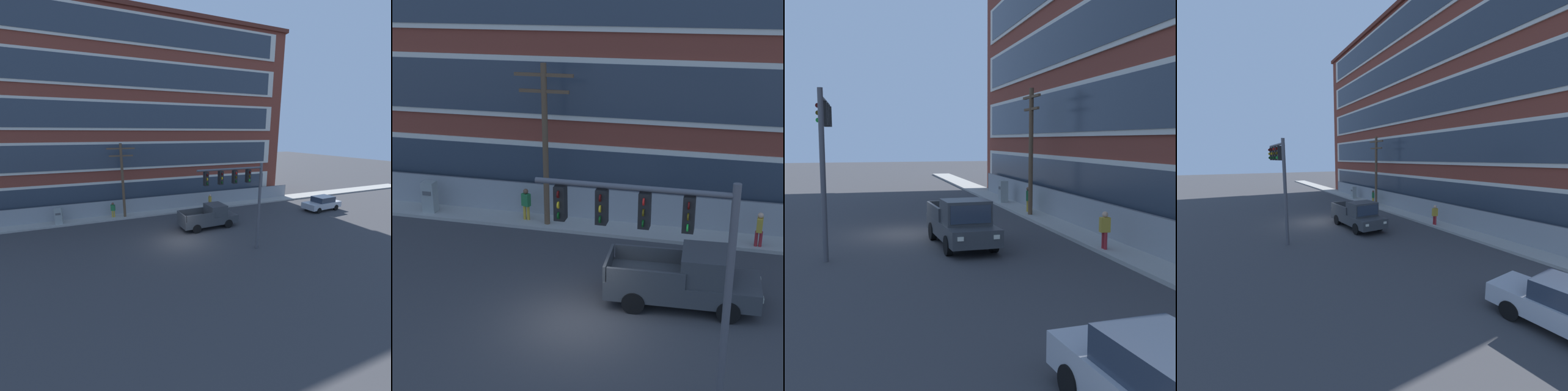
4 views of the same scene
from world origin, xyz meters
The scene contains 9 objects.
ground_plane centered at (0.00, 0.00, 0.00)m, with size 160.00×160.00×0.00m, color #38383A.
sidewalk_building_side centered at (0.00, 8.24, 0.08)m, with size 80.00×2.18×0.16m, color #9E9B93.
chain_link_fence centered at (0.21, 8.77, 0.87)m, with size 35.16×0.06×1.71m.
traffic_signal_mast centered at (3.18, -3.39, 4.78)m, with size 5.00×0.43×6.43m.
pickup_truck_dark_grey centered at (3.43, 2.12, 0.97)m, with size 5.48×2.33×2.08m.
utility_pole_near_corner centered at (-3.48, 7.67, 4.23)m, with size 2.65×0.26×7.53m.
electrical_cabinet centered at (-9.50, 7.79, 0.84)m, with size 0.63×0.56×1.68m.
pedestrian_near_cabinet centered at (5.99, 7.47, 0.97)m, with size 0.32×0.42×1.69m.
pedestrian_by_fence centered at (-4.58, 7.93, 0.97)m, with size 0.46×0.37×1.69m.
Camera 2 is at (4.67, -16.83, 10.83)m, focal length 55.00 mm.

